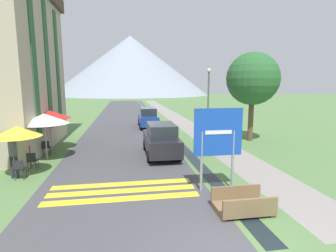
{
  "coord_description": "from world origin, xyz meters",
  "views": [
    {
      "loc": [
        -2.33,
        -5.24,
        3.93
      ],
      "look_at": [
        0.17,
        10.0,
        1.48
      ],
      "focal_mm": 28.0,
      "sensor_mm": 36.0,
      "label": 1
    }
  ],
  "objects_px": {
    "road_sign": "(218,138)",
    "person_seated_near": "(27,153)",
    "parked_car_far": "(148,117)",
    "cafe_chair_far_left": "(46,147)",
    "cafe_chair_near_right": "(32,160)",
    "person_standing_terrace": "(13,154)",
    "parked_car_near": "(161,139)",
    "cafe_umbrella_front_yellow": "(17,132)",
    "cafe_umbrella_middle_white": "(44,119)",
    "hotel_building": "(3,58)",
    "cafe_chair_nearest": "(19,168)",
    "footbridge": "(242,205)",
    "streetlamp": "(208,97)",
    "cafe_umbrella_rear_red": "(50,114)",
    "tree_by_path": "(253,79)"
  },
  "relations": [
    {
      "from": "parked_car_near",
      "to": "streetlamp",
      "type": "xyz_separation_m",
      "value": [
        4.02,
        4.11,
        2.1
      ]
    },
    {
      "from": "parked_car_near",
      "to": "cafe_chair_nearest",
      "type": "bearing_deg",
      "value": -156.14
    },
    {
      "from": "parked_car_far",
      "to": "cafe_umbrella_rear_red",
      "type": "distance_m",
      "value": 10.23
    },
    {
      "from": "cafe_umbrella_middle_white",
      "to": "footbridge",
      "type": "bearing_deg",
      "value": -42.81
    },
    {
      "from": "hotel_building",
      "to": "streetlamp",
      "type": "distance_m",
      "value": 13.29
    },
    {
      "from": "cafe_chair_near_right",
      "to": "cafe_chair_nearest",
      "type": "height_order",
      "value": "same"
    },
    {
      "from": "parked_car_near",
      "to": "cafe_chair_far_left",
      "type": "bearing_deg",
      "value": 171.35
    },
    {
      "from": "footbridge",
      "to": "parked_car_near",
      "type": "distance_m",
      "value": 7.16
    },
    {
      "from": "cafe_chair_nearest",
      "to": "tree_by_path",
      "type": "relative_size",
      "value": 0.14
    },
    {
      "from": "hotel_building",
      "to": "parked_car_far",
      "type": "relative_size",
      "value": 2.29
    },
    {
      "from": "road_sign",
      "to": "person_seated_near",
      "type": "xyz_separation_m",
      "value": [
        -8.08,
        4.24,
        -1.3
      ]
    },
    {
      "from": "footbridge",
      "to": "parked_car_far",
      "type": "height_order",
      "value": "parked_car_far"
    },
    {
      "from": "hotel_building",
      "to": "tree_by_path",
      "type": "distance_m",
      "value": 15.79
    },
    {
      "from": "cafe_chair_nearest",
      "to": "cafe_umbrella_front_yellow",
      "type": "relative_size",
      "value": 0.39
    },
    {
      "from": "cafe_umbrella_front_yellow",
      "to": "cafe_umbrella_middle_white",
      "type": "bearing_deg",
      "value": 81.42
    },
    {
      "from": "cafe_chair_near_right",
      "to": "streetlamp",
      "type": "bearing_deg",
      "value": 4.24
    },
    {
      "from": "parked_car_near",
      "to": "parked_car_far",
      "type": "bearing_deg",
      "value": 89.19
    },
    {
      "from": "parked_car_near",
      "to": "person_standing_terrace",
      "type": "xyz_separation_m",
      "value": [
        -6.63,
        -2.56,
        0.13
      ]
    },
    {
      "from": "parked_car_near",
      "to": "person_seated_near",
      "type": "xyz_separation_m",
      "value": [
        -6.68,
        -0.92,
        -0.23
      ]
    },
    {
      "from": "person_standing_terrace",
      "to": "streetlamp",
      "type": "height_order",
      "value": "streetlamp"
    },
    {
      "from": "cafe_umbrella_front_yellow",
      "to": "cafe_umbrella_middle_white",
      "type": "xyz_separation_m",
      "value": [
        0.38,
        2.54,
        0.22
      ]
    },
    {
      "from": "hotel_building",
      "to": "cafe_chair_near_right",
      "type": "relative_size",
      "value": 11.91
    },
    {
      "from": "hotel_building",
      "to": "tree_by_path",
      "type": "bearing_deg",
      "value": -0.8
    },
    {
      "from": "cafe_umbrella_front_yellow",
      "to": "tree_by_path",
      "type": "height_order",
      "value": "tree_by_path"
    },
    {
      "from": "cafe_chair_nearest",
      "to": "cafe_umbrella_rear_red",
      "type": "height_order",
      "value": "cafe_umbrella_rear_red"
    },
    {
      "from": "hotel_building",
      "to": "cafe_umbrella_rear_red",
      "type": "distance_m",
      "value": 4.32
    },
    {
      "from": "footbridge",
      "to": "parked_car_near",
      "type": "height_order",
      "value": "parked_car_near"
    },
    {
      "from": "hotel_building",
      "to": "cafe_chair_nearest",
      "type": "distance_m",
      "value": 8.17
    },
    {
      "from": "cafe_chair_near_right",
      "to": "streetlamp",
      "type": "xyz_separation_m",
      "value": [
        10.25,
        5.72,
        2.5
      ]
    },
    {
      "from": "hotel_building",
      "to": "road_sign",
      "type": "height_order",
      "value": "hotel_building"
    },
    {
      "from": "road_sign",
      "to": "cafe_chair_near_right",
      "type": "bearing_deg",
      "value": 155.07
    },
    {
      "from": "tree_by_path",
      "to": "cafe_umbrella_middle_white",
      "type": "bearing_deg",
      "value": -168.11
    },
    {
      "from": "cafe_chair_near_right",
      "to": "cafe_chair_nearest",
      "type": "relative_size",
      "value": 1.0
    },
    {
      "from": "streetlamp",
      "to": "footbridge",
      "type": "bearing_deg",
      "value": -102.34
    },
    {
      "from": "parked_car_near",
      "to": "cafe_umbrella_front_yellow",
      "type": "xyz_separation_m",
      "value": [
        -6.47,
        -2.37,
        1.06
      ]
    },
    {
      "from": "footbridge",
      "to": "person_seated_near",
      "type": "bearing_deg",
      "value": 143.91
    },
    {
      "from": "cafe_umbrella_front_yellow",
      "to": "cafe_umbrella_middle_white",
      "type": "relative_size",
      "value": 0.89
    },
    {
      "from": "road_sign",
      "to": "person_standing_terrace",
      "type": "relative_size",
      "value": 1.73
    },
    {
      "from": "parked_car_far",
      "to": "cafe_chair_far_left",
      "type": "distance_m",
      "value": 11.12
    },
    {
      "from": "cafe_chair_nearest",
      "to": "streetlamp",
      "type": "relative_size",
      "value": 0.17
    },
    {
      "from": "cafe_umbrella_front_yellow",
      "to": "person_standing_terrace",
      "type": "xyz_separation_m",
      "value": [
        -0.16,
        -0.19,
        -0.92
      ]
    },
    {
      "from": "cafe_chair_near_right",
      "to": "cafe_chair_nearest",
      "type": "distance_m",
      "value": 1.2
    },
    {
      "from": "parked_car_near",
      "to": "tree_by_path",
      "type": "relative_size",
      "value": 0.69
    },
    {
      "from": "cafe_umbrella_middle_white",
      "to": "cafe_umbrella_rear_red",
      "type": "xyz_separation_m",
      "value": [
        -0.28,
        2.05,
        -0.0
      ]
    },
    {
      "from": "cafe_chair_near_right",
      "to": "streetlamp",
      "type": "distance_m",
      "value": 12.0
    },
    {
      "from": "person_standing_terrace",
      "to": "hotel_building",
      "type": "bearing_deg",
      "value": 112.68
    },
    {
      "from": "footbridge",
      "to": "parked_car_far",
      "type": "distance_m",
      "value": 17.03
    },
    {
      "from": "cafe_chair_near_right",
      "to": "person_standing_terrace",
      "type": "bearing_deg",
      "value": -137.68
    },
    {
      "from": "cafe_chair_far_left",
      "to": "cafe_chair_near_right",
      "type": "distance_m",
      "value": 2.57
    },
    {
      "from": "road_sign",
      "to": "cafe_umbrella_rear_red",
      "type": "relative_size",
      "value": 1.28
    }
  ]
}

